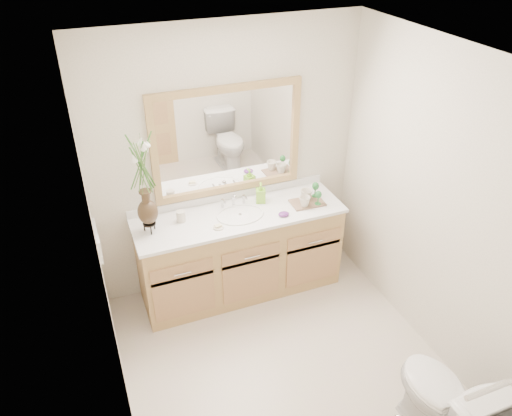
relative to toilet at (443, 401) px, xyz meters
name	(u,v)px	position (x,y,z in m)	size (l,w,h in m)	color
floor	(285,366)	(-0.70, 0.92, -0.37)	(2.60, 2.60, 0.00)	beige
ceiling	(298,63)	(-0.70, 0.92, 2.03)	(2.40, 2.60, 0.02)	white
wall_back	(227,162)	(-0.70, 2.22, 0.83)	(2.40, 0.02, 2.40)	white
wall_front	(409,399)	(-0.70, -0.38, 0.83)	(2.40, 0.02, 2.40)	white
wall_left	(106,287)	(-1.90, 0.92, 0.83)	(0.02, 2.60, 2.40)	white
wall_right	(437,209)	(0.50, 0.92, 0.83)	(0.02, 2.60, 2.40)	white
vanity	(240,254)	(-0.70, 1.93, 0.03)	(1.80, 0.55, 0.80)	tan
counter	(239,215)	(-0.70, 1.93, 0.45)	(1.84, 0.57, 0.03)	white
sink	(240,220)	(-0.70, 1.92, 0.41)	(0.38, 0.34, 0.23)	white
mirror	(228,141)	(-0.70, 2.20, 1.04)	(1.32, 0.04, 0.97)	white
switch_plate	(99,246)	(-1.89, 1.68, 0.61)	(0.02, 0.12, 0.12)	white
grab_bar	(507,383)	(0.00, -0.35, 0.58)	(0.03, 0.03, 0.55)	silver
toilet	(443,401)	(0.00, 0.00, 0.00)	(0.42, 0.75, 0.74)	white
flower_vase	(143,173)	(-1.47, 1.95, 1.00)	(0.19, 0.19, 0.79)	black
tumbler	(181,216)	(-1.19, 2.01, 0.51)	(0.08, 0.08, 0.10)	beige
soap_dish	(218,227)	(-0.94, 1.80, 0.47)	(0.09, 0.09, 0.03)	beige
soap_bottle	(261,194)	(-0.45, 2.06, 0.55)	(0.08, 0.08, 0.17)	#84CF30
purple_dish	(284,214)	(-0.35, 1.77, 0.48)	(0.10, 0.08, 0.03)	#5A246E
tray	(307,203)	(-0.07, 1.88, 0.47)	(0.29, 0.20, 0.01)	brown
mug_left	(305,201)	(-0.13, 1.83, 0.53)	(0.10, 0.09, 0.10)	beige
mug_right	(306,195)	(-0.07, 1.92, 0.53)	(0.11, 0.10, 0.11)	beige
goblet_front	(318,195)	(0.00, 1.81, 0.56)	(0.06, 0.06, 0.13)	#257131
goblet_back	(315,187)	(0.04, 1.95, 0.57)	(0.06, 0.06, 0.14)	#257131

